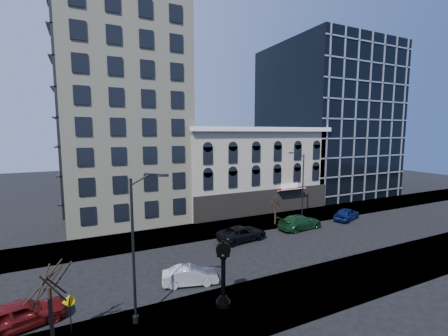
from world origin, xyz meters
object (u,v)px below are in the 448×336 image
street_clock (223,276)px  street_lamp_near (144,208)px  warning_sign (70,307)px  car_near_a (20,314)px  car_near_b (190,275)px

street_clock → street_lamp_near: street_lamp_near is taller
warning_sign → car_near_a: 3.59m
warning_sign → street_lamp_near: bearing=-8.2°
warning_sign → car_near_b: size_ratio=0.55×
car_near_b → car_near_a: bearing=107.4°
car_near_a → car_near_b: size_ratio=1.17×
car_near_a → car_near_b: (10.98, 0.58, -0.15)m
street_lamp_near → car_near_b: bearing=60.3°
street_lamp_near → car_near_b: street_lamp_near is taller
street_clock → car_near_b: 4.24m
street_lamp_near → car_near_b: 8.41m
warning_sign → car_near_b: bearing=20.2°
street_lamp_near → car_near_a: street_lamp_near is taller
warning_sign → street_clock: bearing=-5.1°
street_lamp_near → car_near_a: size_ratio=1.89×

